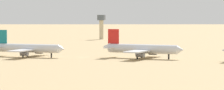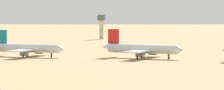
% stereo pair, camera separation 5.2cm
% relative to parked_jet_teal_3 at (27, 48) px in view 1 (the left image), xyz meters
% --- Properties ---
extents(ground, '(4000.00, 4000.00, 0.00)m').
position_rel_parked_jet_teal_3_xyz_m(ground, '(25.80, 5.05, -4.17)').
color(ground, tan).
extents(parked_jet_teal_3, '(38.51, 32.57, 12.71)m').
position_rel_parked_jet_teal_3_xyz_m(parked_jet_teal_3, '(0.00, 0.00, 0.00)').
color(parked_jet_teal_3, silver).
rests_on(parked_jet_teal_3, ground).
extents(parked_jet_red_4, '(40.10, 34.23, 13.29)m').
position_rel_parked_jet_teal_3_xyz_m(parked_jet_red_4, '(54.14, 4.85, 0.19)').
color(parked_jet_red_4, silver).
rests_on(parked_jet_red_4, ground).
extents(control_tower, '(5.20, 5.20, 18.73)m').
position_rel_parked_jet_teal_3_xyz_m(control_tower, '(-13.82, 185.21, 7.13)').
color(control_tower, '#C6B793').
rests_on(control_tower, ground).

